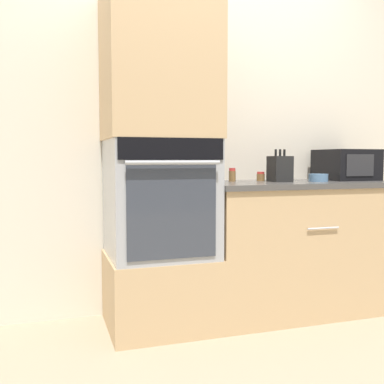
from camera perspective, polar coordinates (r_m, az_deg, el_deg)
name	(u,v)px	position (r m, az deg, el deg)	size (l,w,h in m)	color
ground_plane	(226,337)	(2.79, 4.33, -17.92)	(12.00, 12.00, 0.00)	gray
wall_back	(193,130)	(3.18, 0.12, 7.85)	(8.00, 0.05, 2.50)	beige
oven_cabinet_base	(160,290)	(2.89, -4.09, -12.36)	(0.65, 0.60, 0.45)	tan
wall_oven	(160,198)	(2.77, -4.14, -0.75)	(0.63, 0.64, 0.71)	#9EA0A5
oven_cabinet_upper	(159,65)	(2.82, -4.25, 15.77)	(0.65, 0.60, 0.90)	tan
counter_unit	(296,246)	(3.20, 13.10, -6.70)	(1.30, 0.63, 0.90)	tan
microwave	(346,165)	(3.44, 18.95, 3.29)	(0.36, 0.37, 0.22)	black
knife_block	(280,169)	(3.07, 11.09, 2.92)	(0.13, 0.14, 0.22)	black
bowl	(318,178)	(3.15, 15.74, 1.76)	(0.13, 0.13, 0.05)	#517599
condiment_jar_near	(284,176)	(3.29, 11.59, 2.02)	(0.05, 0.05, 0.06)	#427047
condiment_jar_mid	(232,175)	(3.06, 5.13, 2.18)	(0.05, 0.05, 0.09)	brown
condiment_jar_far	(261,176)	(3.14, 8.72, 1.96)	(0.06, 0.06, 0.06)	brown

